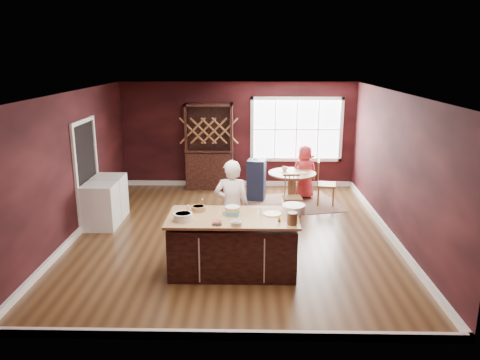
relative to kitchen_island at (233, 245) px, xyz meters
name	(u,v)px	position (x,y,z in m)	size (l,w,h in m)	color
room_shell	(233,166)	(-0.05, 1.58, 0.91)	(7.00, 7.00, 7.00)	brown
window	(296,129)	(1.45, 5.05, 1.06)	(2.36, 0.10, 1.66)	white
doorway	(87,174)	(-3.02, 2.18, 0.59)	(0.08, 1.26, 2.13)	white
kitchen_island	(233,245)	(0.00, 0.00, 0.00)	(2.03, 1.06, 0.92)	black
dining_table	(292,182)	(1.23, 3.49, 0.10)	(1.08, 1.08, 0.75)	olive
baker	(232,207)	(-0.05, 0.73, 0.39)	(0.60, 0.40, 1.65)	silver
layer_cake	(232,211)	(-0.01, 0.08, 0.55)	(0.32, 0.32, 0.13)	silver
bowl_blue	(183,217)	(-0.75, -0.21, 0.54)	(0.29, 0.29, 0.11)	white
bowl_yellow	(199,208)	(-0.56, 0.24, 0.52)	(0.23, 0.23, 0.08)	#A66F43
bowl_pink	(217,223)	(-0.22, -0.38, 0.51)	(0.16, 0.16, 0.06)	white
bowl_olive	(236,223)	(0.06, -0.41, 0.51)	(0.16, 0.16, 0.06)	#F6E4B4
drinking_glass	(259,212)	(0.41, 0.00, 0.55)	(0.07, 0.07, 0.13)	white
dinner_plate	(272,214)	(0.62, 0.09, 0.49)	(0.29, 0.29, 0.02)	beige
white_tub	(293,209)	(0.96, 0.20, 0.54)	(0.37, 0.37, 0.13)	white
stoneware_crock	(292,218)	(0.89, -0.34, 0.57)	(0.15, 0.15, 0.18)	#4E311A
toy_figurine	(279,219)	(0.71, -0.25, 0.52)	(0.05, 0.05, 0.08)	yellow
rug	(291,204)	(1.23, 3.49, -0.43)	(2.12, 1.64, 0.01)	brown
chair_east	(326,183)	(2.01, 3.46, 0.09)	(0.44, 0.42, 1.05)	#9A5C2A
chair_south	(292,196)	(1.17, 2.64, 0.01)	(0.38, 0.36, 0.91)	brown
chair_north	(302,174)	(1.55, 4.31, 0.07)	(0.43, 0.41, 1.02)	brown
seated_woman	(304,172)	(1.56, 3.99, 0.20)	(0.63, 0.41, 1.29)	#BC2C36
high_chair	(256,179)	(0.42, 3.84, 0.07)	(0.41, 0.41, 1.01)	black
toddler	(259,166)	(0.48, 3.84, 0.37)	(0.18, 0.14, 0.26)	#8CA5BF
table_plate	(303,173)	(1.47, 3.44, 0.32)	(0.20, 0.20, 0.01)	beige
table_cup	(285,169)	(1.07, 3.65, 0.36)	(0.13, 0.13, 0.10)	white
hutch	(210,147)	(-0.77, 4.80, 0.65)	(1.19, 0.50, 2.18)	#432818
washer	(101,206)	(-2.69, 1.86, 0.01)	(0.62, 0.60, 0.90)	silver
dryer	(110,197)	(-2.69, 2.50, 0.01)	(0.63, 0.61, 0.91)	silver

